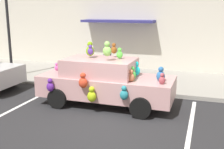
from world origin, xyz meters
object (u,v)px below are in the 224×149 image
object	(u,v)px
teddy_bear_on_sidewalk	(130,77)
pedestrian_near_shopfront	(107,63)
plush_covered_car	(105,81)
street_lamp_post	(8,21)

from	to	relation	value
teddy_bear_on_sidewalk	pedestrian_near_shopfront	xyz separation A→B (m)	(-1.15, 0.58, 0.41)
plush_covered_car	pedestrian_near_shopfront	bearing A→B (deg)	107.75
teddy_bear_on_sidewalk	street_lamp_post	xyz separation A→B (m)	(-5.54, -0.05, 2.11)
pedestrian_near_shopfront	teddy_bear_on_sidewalk	bearing A→B (deg)	-26.66
street_lamp_post	pedestrian_near_shopfront	bearing A→B (deg)	8.06
street_lamp_post	plush_covered_car	bearing A→B (deg)	-20.32
teddy_bear_on_sidewalk	pedestrian_near_shopfront	world-z (taller)	pedestrian_near_shopfront
plush_covered_car	teddy_bear_on_sidewalk	world-z (taller)	plush_covered_car
plush_covered_car	teddy_bear_on_sidewalk	bearing A→B (deg)	80.48
street_lamp_post	pedestrian_near_shopfront	distance (m)	4.75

